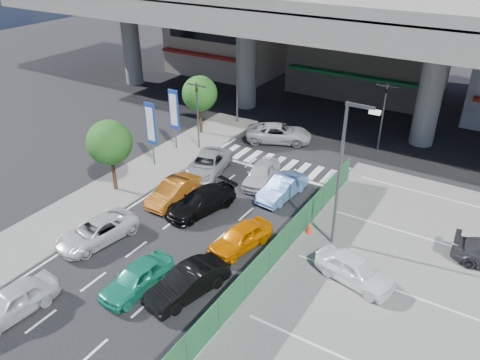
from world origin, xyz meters
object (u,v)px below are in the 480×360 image
Objects in this scene: tree_far at (200,94)px; sedan_black_mid at (201,201)px; signboard_near at (151,126)px; parked_sedan_white at (355,270)px; van_white_back_left at (12,302)px; crossing_wagon_silver at (279,133)px; traffic_light_right at (385,100)px; street_lamp_right at (344,165)px; sedan_white_mid_left at (97,231)px; wagon_silver_front_left at (207,165)px; street_lamp_left at (239,69)px; taxi_teal_mid at (137,278)px; sedan_white_front_mid at (261,174)px; tree_near at (109,143)px; traffic_light_left at (197,100)px; hatch_black_mid_right at (188,283)px; signboard_far at (174,111)px; taxi_orange_right at (241,237)px; taxi_orange_left at (174,191)px; traffic_cone at (309,228)px; kei_truck_front_right at (282,188)px.

tree_far is 12.12m from sedan_black_mid.
parked_sedan_white is at bearing -15.11° from signboard_near.
van_white_back_left is 0.79× the size of crossing_wagon_silver.
traffic_light_right is 16.13m from parked_sedan_white.
sedan_black_mid is at bearing 96.38° from parked_sedan_white.
traffic_light_right is 0.65× the size of street_lamp_right.
signboard_near is at bearing 121.36° from sedan_white_mid_left.
wagon_silver_front_left is at bearing 96.66° from sedan_white_mid_left.
sedan_black_mid is at bearing -67.43° from street_lamp_left.
street_lamp_right is 2.05× the size of taxi_teal_mid.
sedan_black_mid is 1.14× the size of sedan_white_front_mid.
wagon_silver_front_left is (3.68, 5.00, -2.70)m from tree_near.
hatch_black_mid_right is at bearing -55.75° from traffic_light_left.
taxi_teal_mid is 18.75m from crossing_wagon_silver.
sedan_white_mid_left is at bearing 148.62° from crossing_wagon_silver.
tree_near is 16.30m from parked_sedan_white.
traffic_light_left is 1.11× the size of signboard_far.
taxi_orange_right is at bearing 62.80° from van_white_back_left.
taxi_teal_mid is 8.06m from taxi_orange_left.
traffic_light_right reaches higher than sedan_white_front_mid.
hatch_black_mid_right is (2.24, 0.96, 0.02)m from taxi_teal_mid.
street_lamp_left is 17.40m from traffic_cone.
sedan_white_mid_left is 4.79m from taxi_teal_mid.
taxi_teal_mid is (6.79, -14.22, -3.27)m from traffic_light_left.
wagon_silver_front_left is (3.88, 1.00, -2.37)m from signboard_near.
wagon_silver_front_left is 9.38m from traffic_cone.
kei_truck_front_right is (-3.00, -10.09, -3.27)m from traffic_light_right.
taxi_teal_mid is 0.96× the size of kei_truck_front_right.
tree_far is at bearing 93.26° from signboard_far.
street_lamp_right is 11.03m from taxi_orange_left.
van_white_back_left is 5.85m from sedan_white_mid_left.
taxi_orange_right is at bearing -98.86° from traffic_light_right.
parked_sedan_white is (12.97, 4.12, 0.10)m from sedan_white_mid_left.
signboard_far is 12.34m from sedan_white_mid_left.
van_white_back_left is at bearing -112.01° from sedan_white_front_mid.
tree_far is 6.99× the size of traffic_cone.
crossing_wagon_silver is (5.96, 5.41, -2.36)m from signboard_far.
taxi_teal_mid is at bearing -52.68° from signboard_near.
sedan_white_mid_left is 11.39m from kei_truck_front_right.
signboard_far reaches higher than taxi_orange_right.
street_lamp_right reaches higher than taxi_teal_mid.
tree_near is 10.53m from tree_far.
traffic_light_right is 14.05m from tree_far.
crossing_wagon_silver is (6.16, 1.90, -2.68)m from tree_far.
traffic_light_right is at bearing 31.43° from signboard_far.
tree_far is at bearing 94.36° from tree_near.
van_white_back_left is 7.65m from hatch_black_mid_right.
traffic_light_right reaches higher than taxi_orange_left.
parked_sedan_white reaches higher than sedan_white_mid_left.
hatch_black_mid_right is 4.34m from taxi_orange_right.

